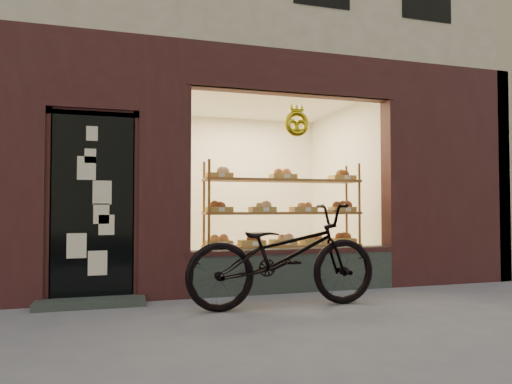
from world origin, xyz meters
name	(u,v)px	position (x,y,z in m)	size (l,w,h in m)	color
ground	(336,341)	(0.00, 0.00, 0.00)	(90.00, 90.00, 0.00)	slate
display_shelf	(283,225)	(0.45, 2.55, 0.83)	(2.20, 0.45, 1.70)	brown
bicycle	(284,255)	(0.01, 1.27, 0.56)	(0.74, 2.13, 1.12)	black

